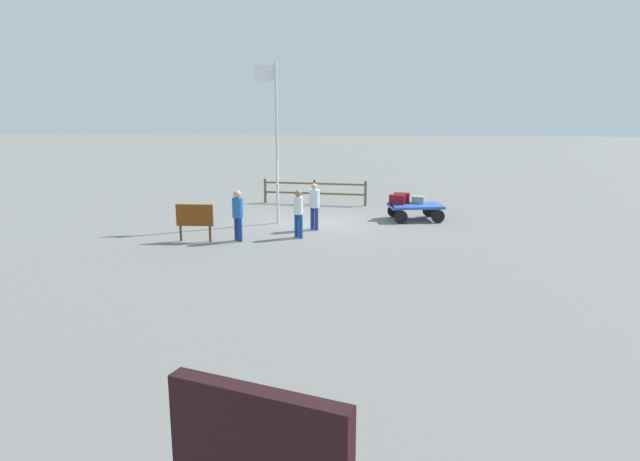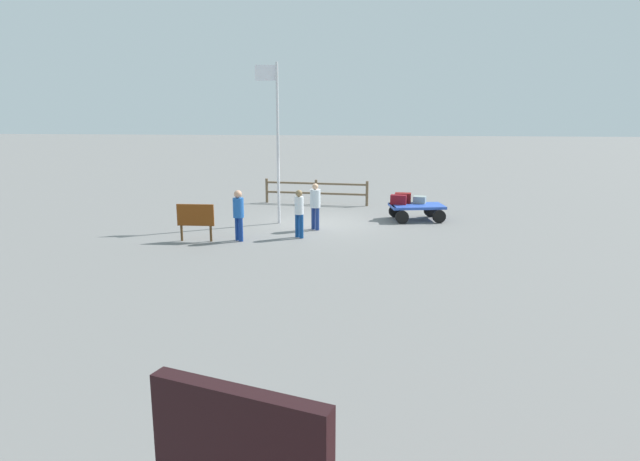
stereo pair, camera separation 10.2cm
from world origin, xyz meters
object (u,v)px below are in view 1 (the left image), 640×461
at_px(luggage_cart, 415,208).
at_px(signboard, 195,217).
at_px(worker_lead, 314,203).
at_px(suitcase_grey, 418,200).
at_px(worker_trailing, 298,211).
at_px(worker_supervisor, 238,211).
at_px(flagpole, 275,133).
at_px(suitcase_dark, 402,198).
at_px(suitcase_navy, 397,200).

relative_size(luggage_cart, signboard, 1.80).
height_order(luggage_cart, worker_lead, worker_lead).
bearing_deg(suitcase_grey, worker_trailing, 40.86).
distance_m(worker_trailing, worker_supervisor, 2.01).
height_order(suitcase_grey, flagpole, flagpole).
xyz_separation_m(suitcase_dark, signboard, (6.95, 4.50, 0.01)).
distance_m(luggage_cart, suitcase_grey, 0.51).
distance_m(luggage_cart, worker_supervisor, 7.24).
height_order(flagpole, signboard, flagpole).
relative_size(worker_lead, flagpole, 0.28).
relative_size(suitcase_grey, signboard, 0.44).
bearing_deg(suitcase_dark, worker_lead, 37.29).
bearing_deg(flagpole, signboard, 54.56).
height_order(suitcase_navy, worker_lead, worker_lead).
distance_m(suitcase_dark, suitcase_navy, 0.39).
xyz_separation_m(worker_lead, signboard, (3.72, 2.05, -0.18)).
relative_size(suitcase_navy, worker_lead, 0.39).
distance_m(suitcase_grey, worker_trailing, 5.68).
distance_m(worker_lead, worker_supervisor, 3.01).
relative_size(suitcase_navy, worker_supervisor, 0.38).
bearing_deg(suitcase_navy, signboard, 31.62).
height_order(suitcase_dark, worker_trailing, worker_trailing).
distance_m(luggage_cart, suitcase_navy, 0.76).
bearing_deg(flagpole, suitcase_dark, -163.24).
xyz_separation_m(suitcase_dark, suitcase_navy, (0.19, 0.34, -0.01)).
height_order(suitcase_grey, signboard, signboard).
xyz_separation_m(luggage_cart, suitcase_dark, (0.50, -0.41, 0.34)).
bearing_deg(worker_supervisor, worker_lead, -140.88).
xyz_separation_m(suitcase_navy, signboard, (6.76, 4.16, 0.02)).
bearing_deg(suitcase_dark, worker_supervisor, 38.07).
relative_size(suitcase_navy, signboard, 0.53).
bearing_deg(flagpole, worker_lead, 146.42).
relative_size(flagpole, signboard, 4.77).
distance_m(luggage_cart, signboard, 8.50).
bearing_deg(worker_trailing, worker_lead, -108.21).
distance_m(suitcase_grey, worker_supervisor, 7.57).
bearing_deg(luggage_cart, worker_trailing, 38.73).
distance_m(suitcase_dark, worker_lead, 4.05).
bearing_deg(luggage_cart, worker_supervisor, 33.06).
height_order(suitcase_navy, worker_trailing, worker_trailing).
height_order(suitcase_navy, worker_supervisor, worker_supervisor).
xyz_separation_m(suitcase_grey, signboard, (7.60, 4.49, 0.06)).
bearing_deg(luggage_cart, suitcase_grey, -111.46).
bearing_deg(signboard, flagpole, -125.44).
xyz_separation_m(flagpole, signboard, (2.19, 3.07, -2.56)).
distance_m(worker_trailing, flagpole, 3.53).
xyz_separation_m(worker_trailing, worker_supervisor, (1.91, 0.62, 0.07)).
xyz_separation_m(worker_trailing, signboard, (3.30, 0.77, -0.12)).
xyz_separation_m(luggage_cart, signboard, (7.44, 4.09, 0.35)).
distance_m(luggage_cart, suitcase_dark, 0.73).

